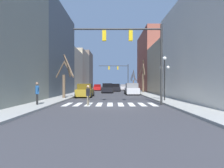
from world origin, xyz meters
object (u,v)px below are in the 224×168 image
(car_at_intersection, at_px, (123,87))
(car_parked_right_far, at_px, (132,89))
(street_lamp_right_corner, at_px, (164,69))
(car_parked_right_mid, at_px, (85,91))
(car_driving_toward_lane, at_px, (98,88))
(traffic_signal_near, at_px, (136,46))
(pedestrian_crossing_street, at_px, (37,91))
(street_tree_right_far, at_px, (133,81))
(street_tree_left_mid, at_px, (143,79))
(traffic_signal_far, at_px, (119,71))
(pedestrian_waiting_at_curb, at_px, (88,94))
(car_parked_left_near, at_px, (115,88))
(street_tree_right_near, at_px, (65,77))
(car_parked_right_near, at_px, (107,88))

(car_at_intersection, bearing_deg, car_parked_right_far, 179.96)
(street_lamp_right_corner, bearing_deg, car_parked_right_mid, 145.64)
(street_lamp_right_corner, relative_size, car_parked_right_far, 0.99)
(car_driving_toward_lane, bearing_deg, traffic_signal_near, -169.11)
(pedestrian_crossing_street, height_order, street_tree_right_far, street_tree_right_far)
(traffic_signal_near, xyz_separation_m, car_at_intersection, (1.14, 32.63, -4.14))
(car_driving_toward_lane, bearing_deg, street_tree_left_mid, -140.29)
(traffic_signal_far, distance_m, pedestrian_waiting_at_curb, 30.91)
(street_lamp_right_corner, distance_m, car_parked_right_far, 11.11)
(traffic_signal_near, relative_size, car_parked_right_far, 1.72)
(car_parked_right_mid, distance_m, car_at_intersection, 25.22)
(street_lamp_right_corner, distance_m, pedestrian_waiting_at_curb, 7.89)
(car_parked_left_near, distance_m, pedestrian_crossing_street, 26.64)
(traffic_signal_near, relative_size, pedestrian_waiting_at_curb, 4.52)
(car_parked_right_mid, height_order, pedestrian_waiting_at_curb, car_parked_right_mid)
(traffic_signal_near, height_order, street_tree_right_near, traffic_signal_near)
(car_driving_toward_lane, relative_size, street_tree_right_far, 0.84)
(car_driving_toward_lane, height_order, pedestrian_waiting_at_curb, pedestrian_waiting_at_curb)
(car_at_intersection, bearing_deg, car_parked_right_near, 164.44)
(car_at_intersection, bearing_deg, pedestrian_waiting_at_curb, 171.33)
(car_parked_right_near, bearing_deg, pedestrian_waiting_at_curb, -3.27)
(car_parked_right_near, bearing_deg, street_tree_right_near, -18.71)
(car_parked_left_near, relative_size, car_parked_right_near, 1.08)
(traffic_signal_far, relative_size, street_tree_right_near, 1.54)
(traffic_signal_near, bearing_deg, street_tree_right_far, 83.45)
(car_at_intersection, distance_m, car_driving_toward_lane, 7.68)
(car_parked_right_mid, xyz_separation_m, car_parked_right_far, (6.62, 4.83, 0.04))
(car_driving_toward_lane, distance_m, street_tree_right_far, 9.07)
(traffic_signal_near, bearing_deg, street_lamp_right_corner, 38.11)
(car_parked_right_mid, height_order, street_tree_left_mid, street_tree_left_mid)
(car_parked_right_mid, distance_m, street_tree_right_near, 3.89)
(pedestrian_crossing_street, relative_size, street_tree_right_near, 0.35)
(car_parked_right_far, distance_m, car_driving_toward_lane, 17.12)
(pedestrian_waiting_at_curb, bearing_deg, traffic_signal_far, 2.24)
(street_lamp_right_corner, bearing_deg, street_tree_right_far, 89.42)
(street_lamp_right_corner, xyz_separation_m, car_at_intersection, (-1.95, 30.20, -2.42))
(traffic_signal_far, distance_m, street_tree_right_far, 4.31)
(street_tree_right_near, bearing_deg, car_parked_left_near, 72.74)
(street_lamp_right_corner, xyz_separation_m, pedestrian_waiting_at_curb, (-7.00, -2.92, -2.18))
(car_parked_right_mid, xyz_separation_m, pedestrian_waiting_at_curb, (1.59, -8.79, 0.16))
(car_parked_right_mid, relative_size, street_tree_right_far, 0.86)
(traffic_signal_near, distance_m, car_parked_right_near, 19.01)
(car_parked_right_mid, bearing_deg, street_tree_left_mid, -44.44)
(traffic_signal_far, bearing_deg, car_parked_right_far, -85.93)
(car_parked_right_mid, distance_m, car_parked_right_near, 10.42)
(car_parked_right_mid, xyz_separation_m, car_parked_left_near, (4.29, 16.49, -0.01))
(car_parked_right_mid, bearing_deg, pedestrian_crossing_street, 166.45)
(pedestrian_waiting_at_curb, bearing_deg, car_driving_toward_lane, 12.65)
(pedestrian_waiting_at_curb, distance_m, street_tree_right_near, 6.83)
(pedestrian_waiting_at_curb, bearing_deg, street_tree_left_mid, -13.33)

